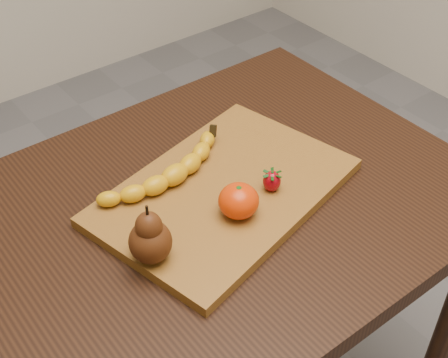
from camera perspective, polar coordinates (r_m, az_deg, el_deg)
table at (r=1.17m, az=-2.07°, el=-6.11°), size 1.00×0.70×0.76m
cutting_board at (r=1.11m, az=0.00°, el=-1.18°), size 0.51×0.39×0.02m
banana at (r=1.11m, az=-4.53°, el=0.39°), size 0.24×0.09×0.04m
pear at (r=0.95m, az=-6.83°, el=-4.92°), size 0.07×0.07×0.11m
mandarin at (r=1.04m, az=1.35°, el=-2.01°), size 0.07×0.07×0.06m
strawberry at (r=1.09m, az=4.40°, el=-0.14°), size 0.04×0.04×0.04m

